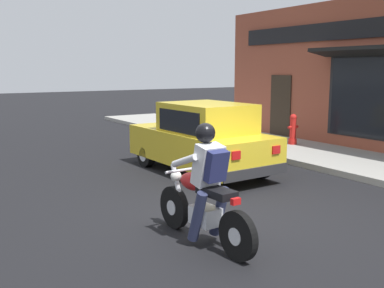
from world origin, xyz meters
The scene contains 6 objects.
ground_plane centered at (0.00, 0.00, 0.00)m, with size 80.00×80.00×0.00m, color black.
sidewalk_curb centered at (4.82, 3.00, 0.07)m, with size 2.60×22.00×0.14m, color #9E9B93.
storefront_building centered at (6.35, 2.22, 2.11)m, with size 1.25×10.91×4.20m.
motorcycle_with_rider centered at (-1.03, -0.73, 0.68)m, with size 0.56×2.02×1.62m.
car_hatchback centered at (1.25, 2.69, 0.77)m, with size 1.72×3.82×1.57m.
fire_hydrant centered at (5.17, 3.77, 0.57)m, with size 0.36×0.24×0.88m.
Camera 1 is at (-4.27, -5.44, 2.30)m, focal length 42.00 mm.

